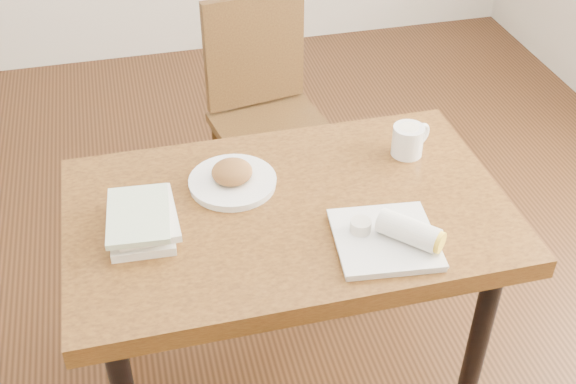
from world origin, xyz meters
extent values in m
cube|color=#472814|center=(0.00, 0.00, -0.01)|extent=(4.00, 5.00, 0.01)
cube|color=brown|center=(0.00, 0.00, 0.72)|extent=(1.22, 0.75, 0.06)
cylinder|color=black|center=(0.51, -0.28, 0.34)|extent=(0.06, 0.06, 0.69)
cylinder|color=black|center=(-0.51, 0.28, 0.34)|extent=(0.06, 0.06, 0.69)
cylinder|color=black|center=(0.51, 0.28, 0.34)|extent=(0.06, 0.06, 0.69)
cylinder|color=#4E3616|center=(0.29, 1.00, 0.23)|extent=(0.04, 0.04, 0.45)
cylinder|color=#4E3616|center=(-0.07, 0.94, 0.23)|extent=(0.04, 0.04, 0.45)
cylinder|color=#4E3616|center=(0.35, 0.64, 0.23)|extent=(0.04, 0.04, 0.45)
cylinder|color=#4E3616|center=(-0.01, 0.58, 0.23)|extent=(0.04, 0.04, 0.45)
cube|color=#4E3616|center=(0.14, 0.79, 0.47)|extent=(0.48, 0.48, 0.04)
cube|color=#4E3616|center=(0.11, 0.98, 0.73)|extent=(0.40, 0.11, 0.45)
cylinder|color=white|center=(-0.13, 0.13, 0.76)|extent=(0.25, 0.25, 0.02)
cylinder|color=white|center=(-0.13, 0.13, 0.77)|extent=(0.25, 0.25, 0.01)
ellipsoid|color=#B27538|center=(-0.13, 0.13, 0.80)|extent=(0.14, 0.13, 0.06)
cylinder|color=white|center=(0.41, 0.16, 0.80)|extent=(0.09, 0.09, 0.09)
torus|color=white|center=(0.46, 0.18, 0.80)|extent=(0.08, 0.04, 0.08)
cylinder|color=tan|center=(0.41, 0.16, 0.84)|extent=(0.08, 0.08, 0.01)
cylinder|color=#F2E5CC|center=(0.41, 0.16, 0.84)|extent=(0.06, 0.06, 0.00)
cube|color=white|center=(0.21, -0.21, 0.76)|extent=(0.28, 0.28, 0.01)
cube|color=white|center=(0.21, -0.21, 0.77)|extent=(0.29, 0.29, 0.01)
cylinder|color=white|center=(0.26, -0.23, 0.80)|extent=(0.16, 0.16, 0.07)
cylinder|color=yellow|center=(0.31, -0.29, 0.80)|extent=(0.06, 0.06, 0.06)
cylinder|color=silver|center=(0.15, -0.17, 0.79)|extent=(0.06, 0.06, 0.03)
cylinder|color=red|center=(0.15, -0.17, 0.80)|extent=(0.05, 0.05, 0.01)
cube|color=white|center=(-0.40, 0.00, 0.76)|extent=(0.18, 0.25, 0.03)
cube|color=silver|center=(-0.38, 0.01, 0.79)|extent=(0.16, 0.23, 0.02)
cube|color=#87AF75|center=(-0.40, -0.01, 0.80)|extent=(0.18, 0.25, 0.02)
camera|label=1|loc=(-0.37, -1.50, 2.01)|focal=45.00mm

